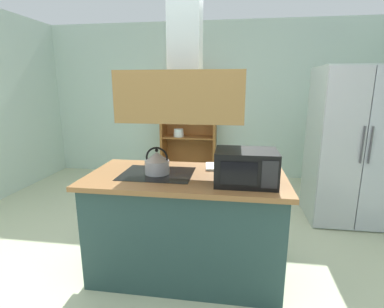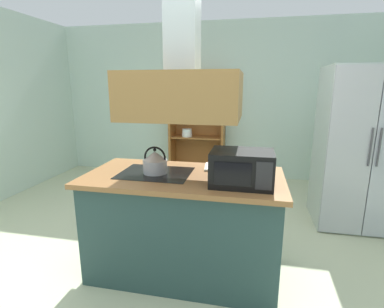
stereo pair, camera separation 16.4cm
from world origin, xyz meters
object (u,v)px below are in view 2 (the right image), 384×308
(cutting_board, at_px, (224,167))
(kettle, at_px, (155,162))
(refrigerator, at_px, (360,148))
(microwave, at_px, (242,168))
(dish_cabinet, at_px, (197,132))

(cutting_board, bearing_deg, kettle, -153.42)
(refrigerator, xyz_separation_m, microwave, (-1.30, -1.48, 0.11))
(dish_cabinet, bearing_deg, cutting_board, -73.95)
(microwave, bearing_deg, kettle, 169.10)
(refrigerator, height_order, cutting_board, refrigerator)
(kettle, bearing_deg, cutting_board, 26.58)
(dish_cabinet, height_order, kettle, dish_cabinet)
(kettle, bearing_deg, refrigerator, 33.56)
(refrigerator, distance_m, microwave, 1.97)
(dish_cabinet, distance_m, kettle, 2.80)
(cutting_board, relative_size, microwave, 0.74)
(kettle, height_order, cutting_board, kettle)
(dish_cabinet, xyz_separation_m, microwave, (0.89, -2.93, 0.21))
(cutting_board, bearing_deg, refrigerator, 35.96)
(kettle, bearing_deg, microwave, -10.90)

